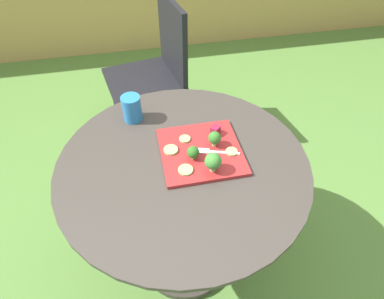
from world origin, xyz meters
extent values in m
plane|color=#4C7533|center=(0.00, 0.00, 0.00)|extent=(12.00, 12.00, 0.00)
cylinder|color=#38332D|center=(0.00, 0.00, 0.70)|extent=(0.91, 0.91, 0.02)
cylinder|color=#38332D|center=(0.00, 0.00, 0.37)|extent=(0.06, 0.06, 0.65)
cylinder|color=#38332D|center=(0.00, 0.00, 0.02)|extent=(0.44, 0.44, 0.04)
cube|color=black|center=(-0.07, 0.98, 0.43)|extent=(0.51, 0.51, 0.03)
cube|color=black|center=(0.13, 1.02, 0.68)|extent=(0.10, 0.42, 0.45)
cylinder|color=black|center=(-0.28, 1.12, 0.22)|extent=(0.02, 0.02, 0.43)
cylinder|color=black|center=(-0.22, 0.77, 0.22)|extent=(0.02, 0.02, 0.43)
cylinder|color=black|center=(0.07, 1.19, 0.22)|extent=(0.02, 0.02, 0.43)
cylinder|color=black|center=(0.14, 0.83, 0.22)|extent=(0.02, 0.02, 0.43)
cube|color=maroon|center=(0.07, 0.03, 0.72)|extent=(0.29, 0.29, 0.01)
cylinder|color=#236BA8|center=(-0.15, 0.28, 0.76)|extent=(0.08, 0.08, 0.11)
cylinder|color=#1E5B8F|center=(-0.15, 0.28, 0.75)|extent=(0.07, 0.07, 0.08)
cube|color=silver|center=(0.15, 0.00, 0.73)|extent=(0.11, 0.04, 0.00)
cube|color=silver|center=(0.08, 0.02, 0.73)|extent=(0.05, 0.04, 0.00)
cylinder|color=#99B770|center=(0.13, 0.05, 0.73)|extent=(0.02, 0.02, 0.02)
sphere|color=#2D6623|center=(0.13, 0.05, 0.76)|extent=(0.05, 0.05, 0.05)
cylinder|color=#99B770|center=(0.09, -0.07, 0.73)|extent=(0.02, 0.02, 0.02)
sphere|color=#38752D|center=(0.09, -0.07, 0.77)|extent=(0.06, 0.06, 0.06)
cylinder|color=#99B770|center=(0.04, 0.00, 0.73)|extent=(0.02, 0.02, 0.01)
sphere|color=#285B1E|center=(0.04, 0.00, 0.75)|extent=(0.04, 0.04, 0.04)
cylinder|color=#8EB766|center=(0.03, 0.10, 0.73)|extent=(0.04, 0.04, 0.01)
cylinder|color=#8EB766|center=(0.18, 0.00, 0.73)|extent=(0.04, 0.04, 0.01)
cylinder|color=#8EB766|center=(0.00, -0.05, 0.73)|extent=(0.05, 0.05, 0.01)
cylinder|color=#8EB766|center=(-0.03, 0.05, 0.73)|extent=(0.05, 0.05, 0.01)
cube|color=maroon|center=(0.15, 0.11, 0.74)|extent=(0.04, 0.04, 0.03)
camera|label=1|loc=(-0.13, -0.79, 1.57)|focal=30.62mm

